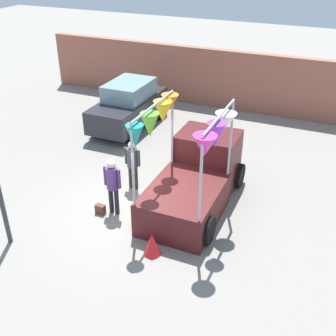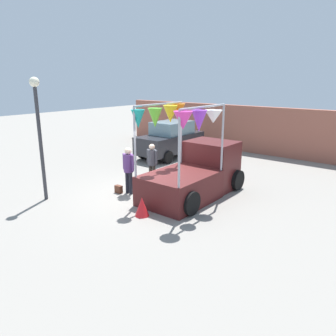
% 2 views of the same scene
% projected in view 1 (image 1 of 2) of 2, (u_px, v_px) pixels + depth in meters
% --- Properties ---
extents(ground_plane, '(60.00, 60.00, 0.00)m').
position_uv_depth(ground_plane, '(135.00, 211.00, 12.21)').
color(ground_plane, gray).
extents(vendor_truck, '(2.48, 4.13, 3.28)m').
position_uv_depth(vendor_truck, '(196.00, 174.00, 12.22)').
color(vendor_truck, '#4C1919').
rests_on(vendor_truck, ground).
extents(parked_car, '(1.88, 4.00, 1.88)m').
position_uv_depth(parked_car, '(129.00, 105.00, 17.03)').
color(parked_car, '#26262B').
rests_on(parked_car, ground).
extents(person_customer, '(0.53, 0.34, 1.72)m').
position_uv_depth(person_customer, '(112.00, 181.00, 11.64)').
color(person_customer, black).
rests_on(person_customer, ground).
extents(person_vendor, '(0.53, 0.34, 1.61)m').
position_uv_depth(person_vendor, '(133.00, 161.00, 12.84)').
color(person_vendor, '#2D2823').
rests_on(person_vendor, ground).
extents(handbag, '(0.28, 0.16, 0.28)m').
position_uv_depth(handbag, '(100.00, 209.00, 12.05)').
color(handbag, '#592D1E').
rests_on(handbag, ground).
extents(brick_boundary_wall, '(18.00, 0.36, 2.60)m').
position_uv_depth(brick_boundary_wall, '(227.00, 80.00, 18.80)').
color(brick_boundary_wall, '#9E5947').
rests_on(brick_boundary_wall, ground).
extents(folded_kite_bundle_crimson, '(0.59, 0.59, 0.60)m').
position_uv_depth(folded_kite_bundle_crimson, '(152.00, 244.00, 10.44)').
color(folded_kite_bundle_crimson, red).
rests_on(folded_kite_bundle_crimson, ground).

